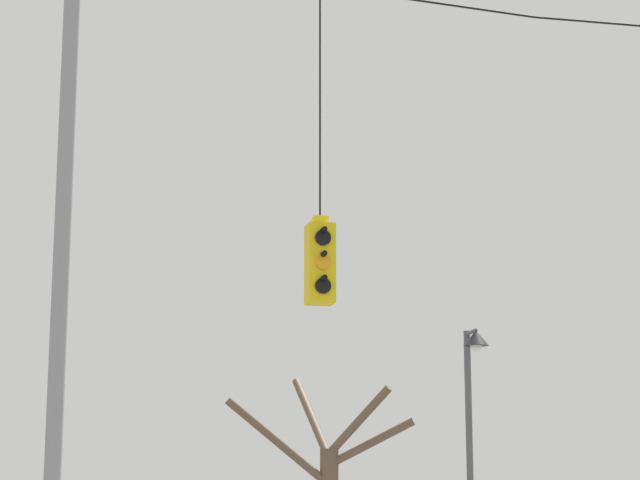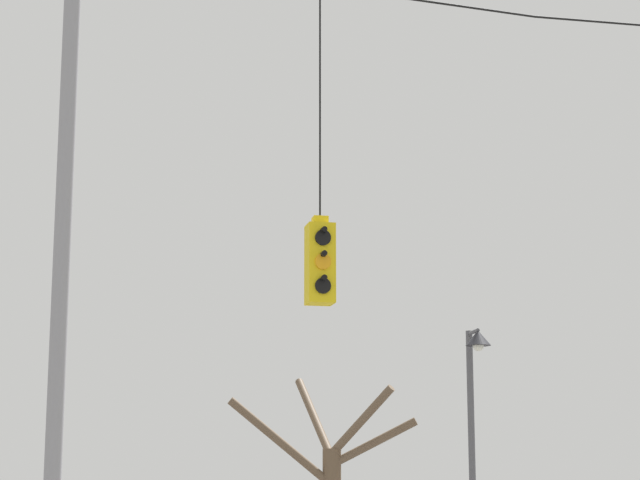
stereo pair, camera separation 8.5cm
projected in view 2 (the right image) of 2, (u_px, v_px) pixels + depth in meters
utility_pole_left at (62, 261)px, 15.02m from camera, size 0.21×0.21×9.50m
span_wire at (605, 5)px, 17.21m from camera, size 14.42×0.03×0.80m
traffic_light_near_right_pole at (320, 260)px, 15.67m from camera, size 0.34×0.46×4.27m
street_lamp at (475, 405)px, 22.02m from camera, size 0.45×0.78×4.85m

